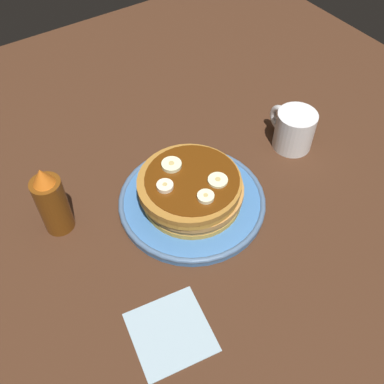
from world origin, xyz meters
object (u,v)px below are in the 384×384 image
(plate, at_px, (192,201))
(coffee_mug, at_px, (293,129))
(banana_slice_1, at_px, (165,186))
(pancake_stack, at_px, (191,190))
(banana_slice_3, at_px, (206,197))
(napkin, at_px, (171,332))
(banana_slice_0, at_px, (218,180))
(banana_slice_2, at_px, (172,165))
(syrup_bottle, at_px, (52,202))

(plate, distance_m, coffee_mug, 0.25)
(banana_slice_1, bearing_deg, pancake_stack, -100.95)
(banana_slice_3, bearing_deg, napkin, 130.91)
(pancake_stack, distance_m, banana_slice_0, 0.05)
(banana_slice_3, bearing_deg, banana_slice_1, 37.53)
(coffee_mug, bearing_deg, pancake_stack, 94.45)
(banana_slice_2, xyz_separation_m, syrup_bottle, (0.05, 0.20, -0.01))
(banana_slice_2, distance_m, napkin, 0.27)
(pancake_stack, bearing_deg, coffee_mug, -85.55)
(banana_slice_2, height_order, napkin, banana_slice_2)
(banana_slice_3, xyz_separation_m, napkin, (-0.13, 0.15, -0.07))
(syrup_bottle, bearing_deg, pancake_stack, -112.89)
(coffee_mug, distance_m, napkin, 0.45)
(coffee_mug, height_order, syrup_bottle, syrup_bottle)
(napkin, bearing_deg, banana_slice_1, -30.33)
(pancake_stack, relative_size, banana_slice_2, 5.32)
(banana_slice_3, bearing_deg, banana_slice_0, -63.75)
(plate, bearing_deg, banana_slice_1, 80.54)
(banana_slice_2, bearing_deg, banana_slice_1, 135.32)
(banana_slice_3, relative_size, napkin, 0.25)
(banana_slice_1, height_order, syrup_bottle, syrup_bottle)
(pancake_stack, bearing_deg, banana_slice_2, 14.15)
(banana_slice_2, height_order, syrup_bottle, syrup_bottle)
(plate, xyz_separation_m, syrup_bottle, (0.09, 0.21, 0.05))
(coffee_mug, xyz_separation_m, syrup_bottle, (0.07, 0.46, 0.02))
(pancake_stack, height_order, banana_slice_3, banana_slice_3)
(banana_slice_2, height_order, coffee_mug, coffee_mug)
(coffee_mug, bearing_deg, banana_slice_0, 102.32)
(pancake_stack, relative_size, banana_slice_3, 6.61)
(banana_slice_0, xyz_separation_m, syrup_bottle, (0.12, 0.25, -0.01))
(banana_slice_2, bearing_deg, coffee_mug, -95.17)
(napkin, bearing_deg, plate, -41.29)
(plate, height_order, pancake_stack, pancake_stack)
(plate, distance_m, napkin, 0.24)
(banana_slice_0, bearing_deg, coffee_mug, -77.68)
(plate, xyz_separation_m, banana_slice_2, (0.04, 0.01, 0.06))
(plate, distance_m, banana_slice_3, 0.08)
(napkin, xyz_separation_m, syrup_bottle, (0.27, 0.06, 0.06))
(syrup_bottle, bearing_deg, banana_slice_2, -102.79)
(banana_slice_0, bearing_deg, napkin, 128.41)
(plate, height_order, banana_slice_2, banana_slice_2)
(syrup_bottle, bearing_deg, plate, -112.47)
(banana_slice_3, distance_m, coffee_mug, 0.27)
(plate, xyz_separation_m, banana_slice_3, (-0.05, 0.01, 0.06))
(banana_slice_1, bearing_deg, syrup_bottle, 64.13)
(pancake_stack, bearing_deg, napkin, 139.01)
(pancake_stack, xyz_separation_m, syrup_bottle, (0.09, 0.21, 0.02))
(banana_slice_1, xyz_separation_m, napkin, (-0.19, 0.11, -0.07))
(banana_slice_0, distance_m, banana_slice_3, 0.04)
(banana_slice_0, height_order, coffee_mug, coffee_mug)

